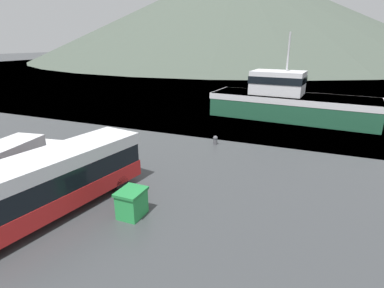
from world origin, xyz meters
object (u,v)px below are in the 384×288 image
(tour_bus, at_px, (46,183))
(fishing_boat, at_px, (289,101))
(storage_bin, at_px, (132,203))
(delivery_van, at_px, (16,160))

(tour_bus, xyz_separation_m, fishing_boat, (8.85, 25.26, 0.21))
(tour_bus, bearing_deg, fishing_boat, 79.85)
(fishing_boat, relative_size, storage_bin, 12.51)
(fishing_boat, bearing_deg, tour_bus, -14.39)
(tour_bus, height_order, delivery_van, tour_bus)
(fishing_boat, height_order, storage_bin, fishing_boat)
(delivery_van, bearing_deg, tour_bus, -32.95)
(tour_bus, xyz_separation_m, storage_bin, (3.82, 1.46, -1.05))
(tour_bus, relative_size, fishing_boat, 0.61)
(storage_bin, bearing_deg, delivery_van, 175.22)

